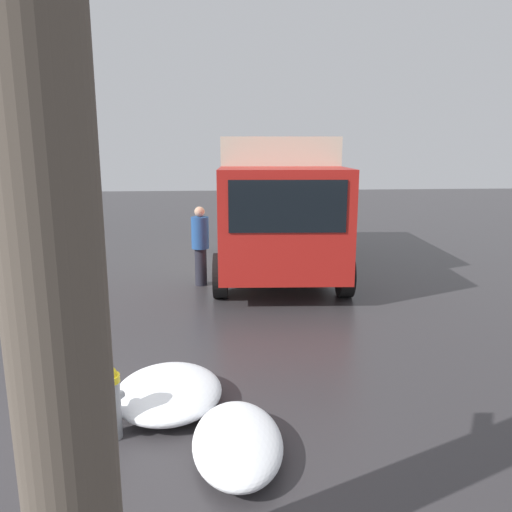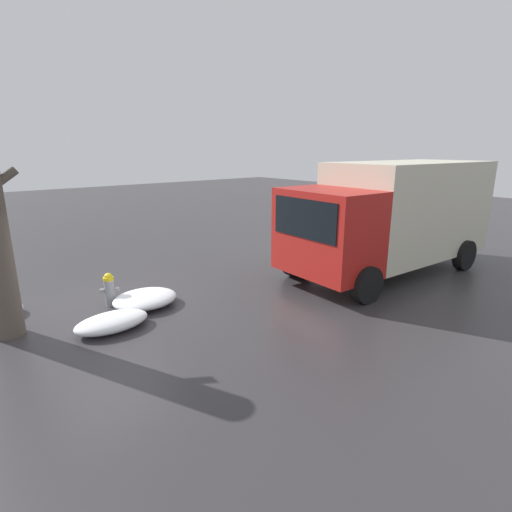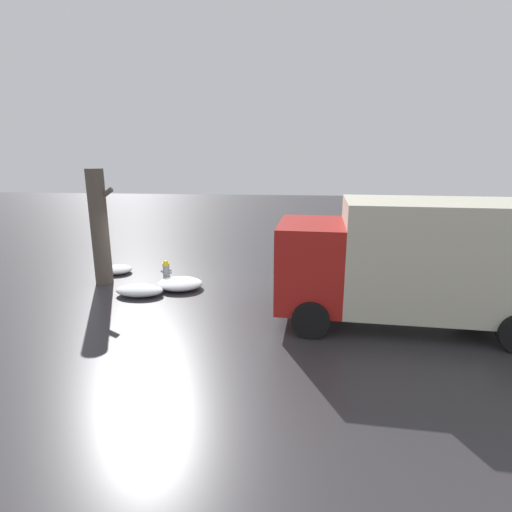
{
  "view_description": "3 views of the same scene",
  "coord_description": "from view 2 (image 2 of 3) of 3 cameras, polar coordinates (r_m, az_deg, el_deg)",
  "views": [
    {
      "loc": [
        -4.8,
        -1.11,
        2.97
      ],
      "look_at": [
        3.41,
        -1.8,
        1.16
      ],
      "focal_mm": 35.0,
      "sensor_mm": 36.0,
      "label": 1
    },
    {
      "loc": [
        -2.96,
        -8.85,
        3.56
      ],
      "look_at": [
        3.11,
        -1.56,
        0.98
      ],
      "focal_mm": 28.0,
      "sensor_mm": 36.0,
      "label": 2
    },
    {
      "loc": [
        4.3,
        -12.56,
        4.27
      ],
      "look_at": [
        3.15,
        -1.01,
        1.28
      ],
      "focal_mm": 28.0,
      "sensor_mm": 36.0,
      "label": 3
    }
  ],
  "objects": [
    {
      "name": "pedestrian",
      "position": [
        12.21,
        7.52,
        2.69
      ],
      "size": [
        0.38,
        0.38,
        1.73
      ],
      "rotation": [
        0.0,
        0.0,
        0.19
      ],
      "color": "#23232D",
      "rests_on": "ground_plane"
    },
    {
      "name": "ground_plane",
      "position": [
        9.99,
        -20.0,
        -6.64
      ],
      "size": [
        60.0,
        60.0,
        0.0
      ],
      "primitive_type": "plane",
      "color": "#333033"
    },
    {
      "name": "fire_hydrant",
      "position": [
        9.86,
        -20.21,
        -4.43
      ],
      "size": [
        0.42,
        0.34,
        0.79
      ],
      "rotation": [
        0.0,
        0.0,
        1.16
      ],
      "color": "gray",
      "rests_on": "ground_plane"
    },
    {
      "name": "snow_pile_by_tree",
      "position": [
        9.66,
        -15.55,
        -5.92
      ],
      "size": [
        1.48,
        1.24,
        0.34
      ],
      "color": "white",
      "rests_on": "ground_plane"
    },
    {
      "name": "snow_pile_curbside",
      "position": [
        8.66,
        -19.89,
        -8.87
      ],
      "size": [
        1.47,
        0.88,
        0.32
      ],
      "color": "white",
      "rests_on": "ground_plane"
    },
    {
      "name": "delivery_truck",
      "position": [
        12.22,
        18.98,
        5.75
      ],
      "size": [
        6.86,
        3.1,
        3.17
      ],
      "rotation": [
        0.0,
        0.0,
        1.51
      ],
      "color": "red",
      "rests_on": "ground_plane"
    }
  ]
}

